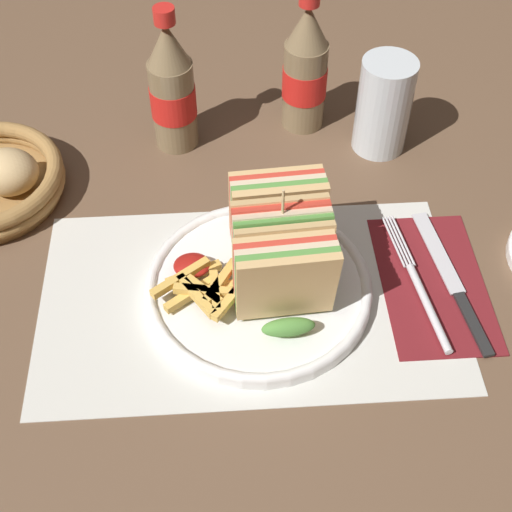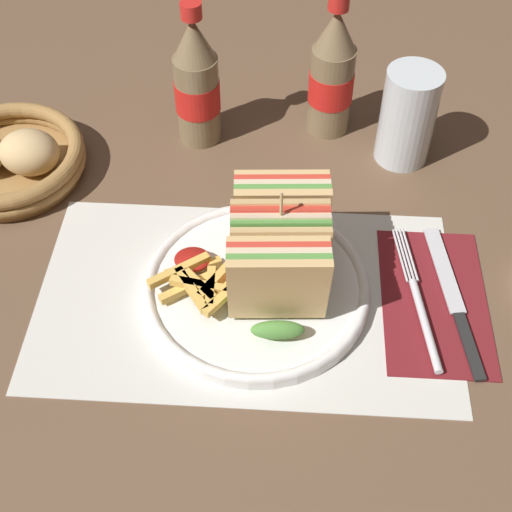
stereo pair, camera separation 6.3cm
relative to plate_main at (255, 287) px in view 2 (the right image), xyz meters
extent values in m
plane|color=brown|center=(0.00, -0.01, -0.01)|extent=(4.00, 4.00, 0.00)
cube|color=silver|center=(-0.01, -0.01, -0.01)|extent=(0.46, 0.28, 0.00)
cylinder|color=white|center=(0.00, 0.00, 0.00)|extent=(0.25, 0.25, 0.01)
torus|color=white|center=(0.00, 0.00, 0.00)|extent=(0.25, 0.25, 0.01)
cube|color=tan|center=(0.03, -0.05, 0.06)|extent=(0.10, 0.03, 0.10)
cube|color=#518E3D|center=(0.03, -0.04, 0.06)|extent=(0.10, 0.03, 0.10)
cube|color=beige|center=(0.03, -0.03, 0.06)|extent=(0.10, 0.03, 0.10)
cube|color=red|center=(0.02, -0.03, 0.06)|extent=(0.10, 0.03, 0.10)
cube|color=tan|center=(0.02, -0.02, 0.06)|extent=(0.10, 0.03, 0.10)
ellipsoid|color=#518E3D|center=(0.03, -0.07, 0.02)|extent=(0.06, 0.02, 0.02)
cube|color=tan|center=(0.03, -0.02, 0.06)|extent=(0.10, 0.03, 0.10)
cube|color=#518E3D|center=(0.03, -0.01, 0.06)|extent=(0.10, 0.03, 0.10)
cube|color=beige|center=(0.03, 0.00, 0.06)|extent=(0.10, 0.03, 0.10)
cube|color=red|center=(0.03, 0.01, 0.06)|extent=(0.10, 0.03, 0.10)
cube|color=tan|center=(0.03, 0.02, 0.06)|extent=(0.10, 0.03, 0.10)
ellipsoid|color=#518E3D|center=(0.03, -0.02, 0.02)|extent=(0.06, 0.02, 0.02)
cube|color=tan|center=(0.03, 0.04, 0.06)|extent=(0.10, 0.03, 0.10)
cube|color=#518E3D|center=(0.03, 0.05, 0.06)|extent=(0.10, 0.03, 0.10)
cube|color=beige|center=(0.03, 0.06, 0.06)|extent=(0.10, 0.03, 0.10)
cube|color=red|center=(0.02, 0.07, 0.06)|extent=(0.10, 0.03, 0.10)
cube|color=tan|center=(0.02, 0.08, 0.06)|extent=(0.10, 0.03, 0.10)
ellipsoid|color=#518E3D|center=(0.03, 0.03, 0.02)|extent=(0.06, 0.02, 0.02)
cylinder|color=tan|center=(0.03, 0.01, 0.08)|extent=(0.00, 0.00, 0.13)
cube|color=gold|center=(-0.07, 0.01, 0.01)|extent=(0.06, 0.03, 0.01)
cube|color=gold|center=(-0.03, -0.01, 0.01)|extent=(0.05, 0.02, 0.01)
cube|color=gold|center=(-0.07, -0.01, 0.01)|extent=(0.06, 0.05, 0.01)
cube|color=gold|center=(-0.04, -0.01, 0.02)|extent=(0.04, 0.06, 0.01)
cube|color=gold|center=(-0.06, -0.02, 0.02)|extent=(0.07, 0.02, 0.01)
cube|color=gold|center=(-0.07, -0.03, 0.02)|extent=(0.04, 0.06, 0.01)
cube|color=gold|center=(-0.06, -0.02, 0.02)|extent=(0.04, 0.04, 0.01)
cube|color=gold|center=(-0.08, 0.00, 0.02)|extent=(0.07, 0.05, 0.01)
cube|color=gold|center=(-0.03, -0.04, 0.02)|extent=(0.04, 0.05, 0.01)
cube|color=gold|center=(-0.05, -0.02, 0.02)|extent=(0.01, 0.05, 0.01)
ellipsoid|color=maroon|center=(-0.07, 0.02, 0.02)|extent=(0.04, 0.04, 0.01)
cube|color=maroon|center=(0.20, 0.00, -0.01)|extent=(0.12, 0.20, 0.00)
cylinder|color=silver|center=(0.18, -0.04, 0.00)|extent=(0.03, 0.12, 0.01)
cylinder|color=silver|center=(0.16, 0.06, 0.00)|extent=(0.01, 0.08, 0.00)
cylinder|color=silver|center=(0.17, 0.06, 0.00)|extent=(0.01, 0.08, 0.00)
cylinder|color=silver|center=(0.17, 0.06, 0.00)|extent=(0.01, 0.08, 0.00)
cylinder|color=silver|center=(0.18, 0.06, 0.00)|extent=(0.01, 0.08, 0.00)
cube|color=black|center=(0.23, -0.06, 0.00)|extent=(0.02, 0.08, 0.00)
cube|color=silver|center=(0.21, 0.04, 0.00)|extent=(0.04, 0.13, 0.00)
cylinder|color=#7A6647|center=(-0.09, 0.27, 0.05)|extent=(0.06, 0.06, 0.12)
cylinder|color=red|center=(-0.09, 0.27, 0.06)|extent=(0.06, 0.06, 0.04)
cone|color=#7A6647|center=(-0.09, 0.27, 0.14)|extent=(0.06, 0.06, 0.06)
cylinder|color=red|center=(-0.09, 0.27, 0.18)|extent=(0.03, 0.03, 0.02)
cylinder|color=#7A6647|center=(0.08, 0.30, 0.05)|extent=(0.06, 0.06, 0.12)
cylinder|color=red|center=(0.08, 0.30, 0.06)|extent=(0.06, 0.06, 0.04)
cone|color=#7A6647|center=(0.08, 0.30, 0.14)|extent=(0.06, 0.06, 0.06)
cylinder|color=red|center=(0.08, 0.30, 0.18)|extent=(0.03, 0.03, 0.02)
cylinder|color=silver|center=(0.18, 0.24, 0.05)|extent=(0.07, 0.07, 0.13)
cylinder|color=black|center=(0.18, 0.24, 0.03)|extent=(0.06, 0.06, 0.08)
cylinder|color=olive|center=(-0.33, 0.18, 0.00)|extent=(0.18, 0.18, 0.01)
torus|color=olive|center=(-0.33, 0.18, 0.01)|extent=(0.20, 0.20, 0.02)
torus|color=olive|center=(-0.33, 0.18, 0.02)|extent=(0.20, 0.20, 0.02)
ellipsoid|color=tan|center=(-0.29, 0.17, 0.03)|extent=(0.08, 0.06, 0.06)
camera|label=1|loc=(-0.03, -0.49, 0.62)|focal=50.00mm
camera|label=2|loc=(0.03, -0.49, 0.62)|focal=50.00mm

